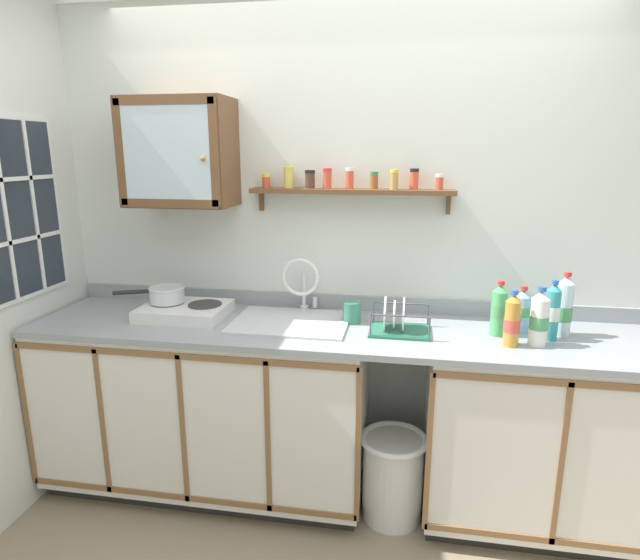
{
  "coord_description": "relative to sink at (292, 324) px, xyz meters",
  "views": [
    {
      "loc": [
        0.32,
        -2.15,
        1.78
      ],
      "look_at": [
        -0.12,
        0.37,
        1.15
      ],
      "focal_mm": 29.22,
      "sensor_mm": 36.0,
      "label": 1
    }
  ],
  "objects": [
    {
      "name": "floor",
      "position": [
        0.25,
        -0.29,
        -0.93
      ],
      "size": [
        6.11,
        6.11,
        0.0
      ],
      "primitive_type": "plane",
      "color": "gray",
      "rests_on": "ground"
    },
    {
      "name": "back_wall",
      "position": [
        0.25,
        0.3,
        0.38
      ],
      "size": [
        3.71,
        0.07,
        2.6
      ],
      "color": "silver",
      "rests_on": "ground"
    },
    {
      "name": "lower_cabinet_run",
      "position": [
        -0.45,
        -0.04,
        -0.47
      ],
      "size": [
        1.69,
        0.64,
        0.91
      ],
      "color": "black",
      "rests_on": "ground"
    },
    {
      "name": "lower_cabinet_run_right",
      "position": [
        1.23,
        -0.04,
        -0.47
      ],
      "size": [
        1.11,
        0.64,
        0.91
      ],
      "color": "black",
      "rests_on": "ground"
    },
    {
      "name": "countertop",
      "position": [
        0.25,
        -0.04,
        -0.0
      ],
      "size": [
        3.07,
        0.66,
        0.03
      ],
      "primitive_type": "cube",
      "color": "gray",
      "rests_on": "lower_cabinet_run"
    },
    {
      "name": "backsplash",
      "position": [
        0.25,
        0.27,
        0.05
      ],
      "size": [
        3.07,
        0.02,
        0.08
      ],
      "primitive_type": "cube",
      "color": "gray",
      "rests_on": "countertop"
    },
    {
      "name": "sink",
      "position": [
        0.0,
        0.0,
        0.0
      ],
      "size": [
        0.58,
        0.48,
        0.41
      ],
      "color": "silver",
      "rests_on": "countertop"
    },
    {
      "name": "hot_plate_stove",
      "position": [
        -0.57,
        -0.01,
        0.04
      ],
      "size": [
        0.43,
        0.33,
        0.07
      ],
      "color": "silver",
      "rests_on": "countertop"
    },
    {
      "name": "saucepan",
      "position": [
        -0.68,
        0.02,
        0.12
      ],
      "size": [
        0.34,
        0.21,
        0.08
      ],
      "color": "silver",
      "rests_on": "hot_plate_stove"
    },
    {
      "name": "bottle_opaque_white_0",
      "position": [
        1.14,
        -0.13,
        0.13
      ],
      "size": [
        0.08,
        0.08,
        0.27
      ],
      "color": "white",
      "rests_on": "countertop"
    },
    {
      "name": "bottle_soda_green_1",
      "position": [
        0.99,
        -0.02,
        0.13
      ],
      "size": [
        0.07,
        0.07,
        0.26
      ],
      "color": "#4CB266",
      "rests_on": "countertop"
    },
    {
      "name": "bottle_detergent_teal_2",
      "position": [
        1.22,
        -0.04,
        0.14
      ],
      "size": [
        0.07,
        0.07,
        0.28
      ],
      "color": "teal",
      "rests_on": "countertop"
    },
    {
      "name": "bottle_water_blue_3",
      "position": [
        1.11,
        0.05,
        0.11
      ],
      "size": [
        0.07,
        0.07,
        0.22
      ],
      "color": "#8CB7E0",
      "rests_on": "countertop"
    },
    {
      "name": "bottle_juice_amber_4",
      "position": [
        1.03,
        -0.15,
        0.13
      ],
      "size": [
        0.07,
        0.07,
        0.25
      ],
      "color": "gold",
      "rests_on": "countertop"
    },
    {
      "name": "bottle_water_clear_5",
      "position": [
        1.29,
        0.03,
        0.15
      ],
      "size": [
        0.08,
        0.08,
        0.3
      ],
      "color": "silver",
      "rests_on": "countertop"
    },
    {
      "name": "dish_rack",
      "position": [
        0.53,
        -0.06,
        0.06
      ],
      "size": [
        0.29,
        0.22,
        0.17
      ],
      "color": "#26664C",
      "rests_on": "countertop"
    },
    {
      "name": "mug",
      "position": [
        0.3,
        0.05,
        0.07
      ],
      "size": [
        0.09,
        0.13,
        0.11
      ],
      "color": "#337259",
      "rests_on": "countertop"
    },
    {
      "name": "wall_cabinet",
      "position": [
        -0.6,
        0.12,
        0.84
      ],
      "size": [
        0.54,
        0.33,
        0.54
      ],
      "color": "brown"
    },
    {
      "name": "spice_shelf",
      "position": [
        0.26,
        0.21,
        0.67
      ],
      "size": [
        1.03,
        0.14,
        0.23
      ],
      "color": "brown"
    },
    {
      "name": "window",
      "position": [
        -1.3,
        -0.21,
        0.58
      ],
      "size": [
        0.03,
        0.58,
        0.88
      ],
      "color": "#262D38"
    },
    {
      "name": "trash_bin",
      "position": [
        0.53,
        -0.15,
        -0.7
      ],
      "size": [
        0.33,
        0.33,
        0.44
      ],
      "color": "silver",
      "rests_on": "ground"
    }
  ]
}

